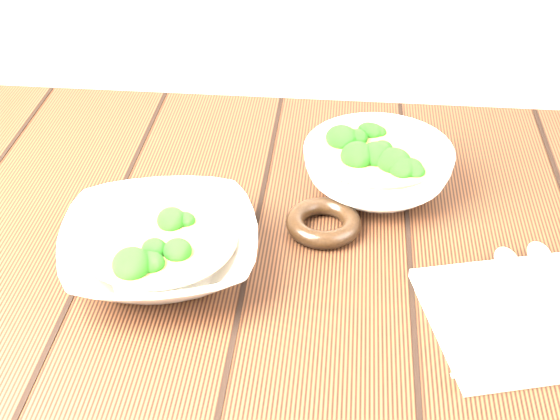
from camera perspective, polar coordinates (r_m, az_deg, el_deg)
name	(u,v)px	position (r m, az deg, el deg)	size (l,w,h in m)	color
table	(269,313)	(1.08, -0.83, -7.51)	(1.20, 0.80, 0.75)	#361D0F
soup_bowl_front	(160,247)	(0.96, -8.75, -2.72)	(0.28, 0.28, 0.07)	silver
soup_bowl_back	(377,167)	(1.09, 7.14, 3.14)	(0.25, 0.25, 0.08)	silver
trivet	(323,223)	(1.02, 3.20, -0.93)	(0.10, 0.10, 0.02)	black
napkin	(532,316)	(0.94, 17.98, -7.38)	(0.23, 0.19, 0.01)	beige
spoon_left	(513,282)	(0.96, 16.66, -5.04)	(0.03, 0.19, 0.01)	#BBB6A5
spoon_right	(546,275)	(0.98, 18.89, -4.55)	(0.03, 0.19, 0.01)	#BBB6A5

